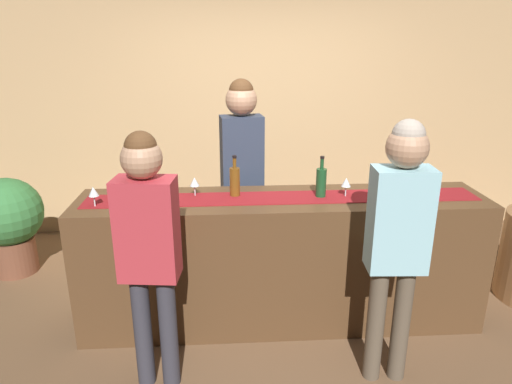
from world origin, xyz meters
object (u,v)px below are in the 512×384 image
at_px(bartender, 242,161).
at_px(customer_browsing, 148,240).
at_px(wine_glass_near_customer, 195,182).
at_px(wine_bottle_amber, 235,181).
at_px(wine_bottle_green, 321,182).
at_px(wine_bottle_clear, 419,179).
at_px(wine_glass_far_end, 346,183).
at_px(wine_glass_mid_counter, 93,192).
at_px(customer_sipping, 398,229).
at_px(potted_plant_tall, 8,220).

distance_m(bartender, customer_browsing, 1.37).
bearing_deg(wine_glass_near_customer, bartender, 54.41).
distance_m(wine_bottle_amber, customer_browsing, 0.89).
xyz_separation_m(wine_bottle_green, wine_glass_near_customer, (-0.91, 0.07, -0.01)).
xyz_separation_m(wine_bottle_clear, wine_glass_far_end, (-0.55, -0.04, -0.01)).
bearing_deg(wine_glass_mid_counter, wine_bottle_amber, 9.94).
distance_m(customer_sipping, customer_browsing, 1.45).
relative_size(wine_bottle_green, wine_glass_far_end, 2.10).
distance_m(wine_bottle_clear, wine_bottle_green, 0.74).
bearing_deg(wine_bottle_clear, wine_glass_far_end, -176.10).
xyz_separation_m(wine_glass_far_end, customer_sipping, (0.14, -0.69, -0.07)).
bearing_deg(wine_glass_near_customer, wine_glass_far_end, -3.94).
height_order(wine_bottle_clear, wine_bottle_amber, same).
xyz_separation_m(wine_glass_mid_counter, customer_sipping, (1.89, -0.59, -0.07)).
distance_m(wine_bottle_green, wine_bottle_amber, 0.62).
distance_m(bartender, customer_sipping, 1.54).
bearing_deg(wine_bottle_amber, customer_browsing, -125.38).
bearing_deg(bartender, wine_bottle_green, 125.79).
bearing_deg(customer_sipping, bartender, 127.50).
relative_size(wine_bottle_amber, wine_glass_near_customer, 2.10).
bearing_deg(wine_glass_near_customer, wine_bottle_clear, -1.29).
relative_size(wine_glass_near_customer, bartender, 0.08).
bearing_deg(wine_bottle_amber, customer_sipping, -39.04).
relative_size(wine_glass_near_customer, potted_plant_tall, 0.16).
height_order(wine_glass_near_customer, customer_browsing, customer_browsing).
xyz_separation_m(wine_glass_near_customer, wine_glass_far_end, (1.09, -0.07, 0.00)).
relative_size(wine_glass_near_customer, customer_sipping, 0.09).
height_order(wine_glass_mid_counter, customer_browsing, customer_browsing).
xyz_separation_m(wine_bottle_green, customer_sipping, (0.32, -0.70, -0.08)).
height_order(wine_bottle_clear, wine_glass_far_end, wine_bottle_clear).
relative_size(wine_glass_mid_counter, potted_plant_tall, 0.16).
height_order(wine_bottle_clear, wine_glass_near_customer, wine_bottle_clear).
relative_size(wine_bottle_clear, potted_plant_tall, 0.33).
height_order(customer_sipping, customer_browsing, customer_sipping).
height_order(bartender, potted_plant_tall, bartender).
xyz_separation_m(customer_sipping, potted_plant_tall, (-2.99, 1.60, -0.51)).
relative_size(wine_glass_mid_counter, customer_sipping, 0.09).
bearing_deg(wine_bottle_clear, potted_plant_tall, 165.68).
xyz_separation_m(wine_glass_mid_counter, potted_plant_tall, (-1.09, 1.01, -0.58)).
xyz_separation_m(wine_bottle_clear, customer_browsing, (-1.86, -0.70, -0.12)).
bearing_deg(wine_bottle_green, customer_browsing, -149.68).
xyz_separation_m(wine_glass_near_customer, potted_plant_tall, (-1.76, 0.83, -0.58)).
distance_m(wine_bottle_green, potted_plant_tall, 2.88).
xyz_separation_m(wine_glass_mid_counter, customer_browsing, (0.44, -0.55, -0.11)).
bearing_deg(bartender, wine_glass_mid_counter, 25.57).
bearing_deg(bartender, wine_bottle_clear, 149.30).
relative_size(wine_bottle_clear, bartender, 0.17).
height_order(wine_bottle_amber, wine_glass_near_customer, wine_bottle_amber).
distance_m(customer_sipping, potted_plant_tall, 3.43).
relative_size(wine_glass_mid_counter, wine_glass_far_end, 1.00).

